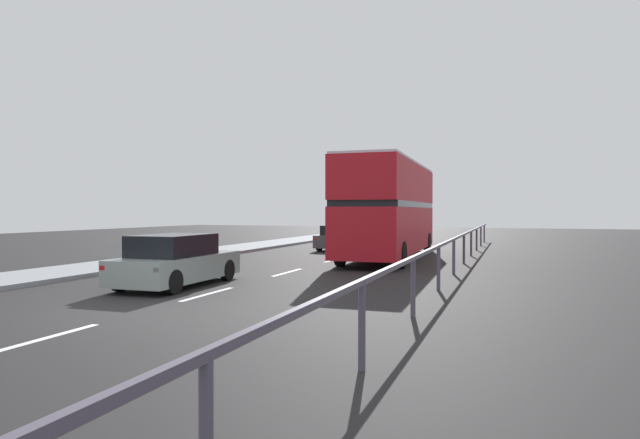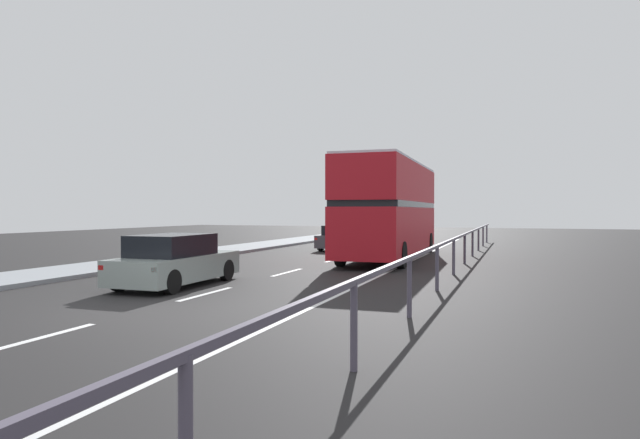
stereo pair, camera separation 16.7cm
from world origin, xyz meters
name	(u,v)px [view 2 (the right image)]	position (x,y,z in m)	size (l,w,h in m)	color
ground_plane	(141,314)	(0.00, 0.00, -0.05)	(75.18, 120.00, 0.10)	black
lane_paint_markings	(349,272)	(1.98, 8.46, 0.00)	(3.38, 46.00, 0.01)	silver
bridge_side_railing	(454,245)	(5.46, 9.00, 0.99)	(0.10, 42.00, 1.23)	#51495B
double_decker_bus_red	(391,207)	(2.14, 14.10, 2.28)	(2.91, 10.99, 4.25)	#B5151F
hatchback_car_near	(175,261)	(-1.65, 3.50, 0.70)	(1.94, 4.32, 1.47)	gray
sedan_car_ahead	(343,238)	(-1.50, 18.46, 0.65)	(1.93, 4.09, 1.34)	#45454C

